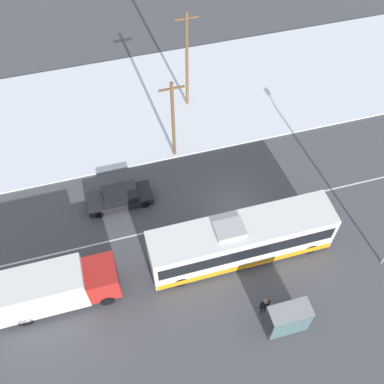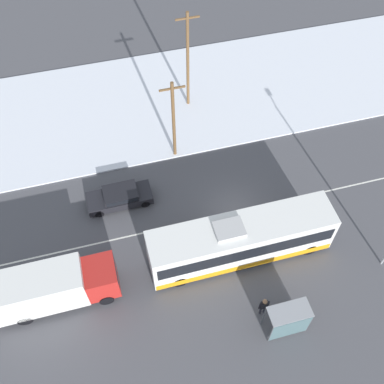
{
  "view_description": "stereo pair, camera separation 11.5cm",
  "coord_description": "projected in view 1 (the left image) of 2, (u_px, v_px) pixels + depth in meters",
  "views": [
    {
      "loc": [
        -7.65,
        -16.23,
        26.39
      ],
      "look_at": [
        -2.75,
        1.5,
        1.4
      ],
      "focal_mm": 42.0,
      "sensor_mm": 36.0,
      "label": 1
    },
    {
      "loc": [
        -7.54,
        -16.26,
        26.39
      ],
      "look_at": [
        -2.75,
        1.5,
        1.4
      ],
      "focal_mm": 42.0,
      "sensor_mm": 36.0,
      "label": 2
    }
  ],
  "objects": [
    {
      "name": "ground_plane",
      "position": [
        235.0,
        212.0,
        31.73
      ],
      "size": [
        120.0,
        120.0,
        0.0
      ],
      "primitive_type": "plane",
      "color": "#4C4C51"
    },
    {
      "name": "utility_pole_roadside",
      "position": [
        173.0,
        120.0,
        31.91
      ],
      "size": [
        1.8,
        0.24,
        7.1
      ],
      "color": "brown",
      "rests_on": "ground_plane"
    },
    {
      "name": "box_truck",
      "position": [
        51.0,
        288.0,
        26.44
      ],
      "size": [
        7.51,
        2.3,
        3.12
      ],
      "color": "silver",
      "rests_on": "ground_plane"
    },
    {
      "name": "utility_pole_snowlot",
      "position": [
        187.0,
        61.0,
        34.67
      ],
      "size": [
        1.8,
        0.24,
        8.62
      ],
      "color": "brown",
      "rests_on": "ground_plane"
    },
    {
      "name": "sedan_car",
      "position": [
        120.0,
        197.0,
        31.62
      ],
      "size": [
        4.55,
        1.8,
        1.3
      ],
      "rotation": [
        0.0,
        0.0,
        3.14
      ],
      "color": "black",
      "rests_on": "ground_plane"
    },
    {
      "name": "pedestrian_at_stop",
      "position": [
        265.0,
        305.0,
        26.49
      ],
      "size": [
        0.64,
        0.29,
        1.79
      ],
      "color": "#23232D",
      "rests_on": "ground_plane"
    },
    {
      "name": "snow_lot",
      "position": [
        189.0,
        96.0,
        38.83
      ],
      "size": [
        80.0,
        13.02,
        0.12
      ],
      "color": "silver",
      "rests_on": "ground_plane"
    },
    {
      "name": "city_bus",
      "position": [
        241.0,
        240.0,
        28.37
      ],
      "size": [
        11.78,
        2.57,
        3.57
      ],
      "color": "white",
      "rests_on": "ground_plane"
    },
    {
      "name": "bus_shelter",
      "position": [
        291.0,
        320.0,
        25.35
      ],
      "size": [
        2.43,
        1.2,
        2.4
      ],
      "color": "gray",
      "rests_on": "ground_plane"
    },
    {
      "name": "lane_marking_center",
      "position": [
        235.0,
        212.0,
        31.73
      ],
      "size": [
        60.0,
        0.12,
        0.0
      ],
      "color": "silver",
      "rests_on": "ground_plane"
    }
  ]
}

